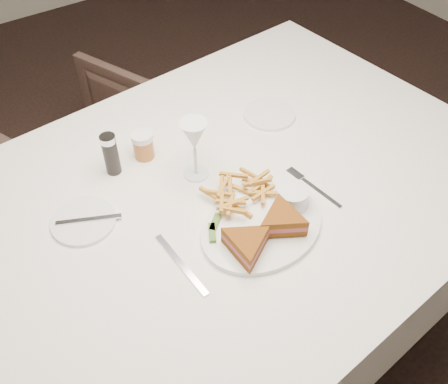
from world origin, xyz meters
TOP-DOWN VIEW (x-y plane):
  - ground at (0.00, 0.00)m, footprint 5.00×5.00m
  - table at (-0.17, -0.29)m, footprint 1.71×1.21m
  - chair_far at (-0.23, 0.54)m, footprint 0.77×0.75m
  - table_setting at (-0.15, -0.36)m, footprint 0.80×0.58m

SIDE VIEW (x-z plane):
  - ground at x=0.00m, z-range 0.00..0.00m
  - chair_far at x=-0.23m, z-range 0.00..0.62m
  - table at x=-0.17m, z-range 0.00..0.75m
  - table_setting at x=-0.15m, z-range 0.70..0.88m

